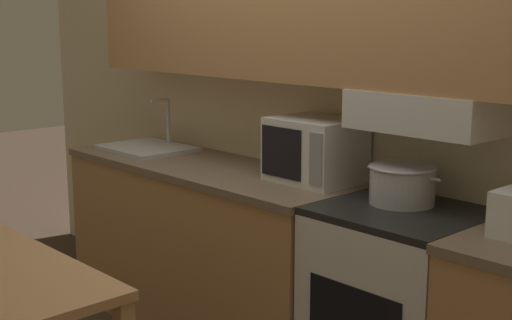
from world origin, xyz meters
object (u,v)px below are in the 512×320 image
at_px(stove_range, 398,317).
at_px(cooking_pot, 402,183).
at_px(microwave, 315,150).
at_px(sink_basin, 147,147).

distance_m(stove_range, cooking_pot, 0.55).
relative_size(stove_range, microwave, 2.30).
height_order(stove_range, sink_basin, sink_basin).
bearing_deg(stove_range, cooking_pot, 128.55).
distance_m(cooking_pot, microwave, 0.53).
relative_size(microwave, sink_basin, 0.79).
xyz_separation_m(cooking_pot, sink_basin, (-1.73, -0.07, -0.07)).
height_order(microwave, sink_basin, microwave).
bearing_deg(microwave, sink_basin, -174.49).
relative_size(cooking_pot, microwave, 0.90).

